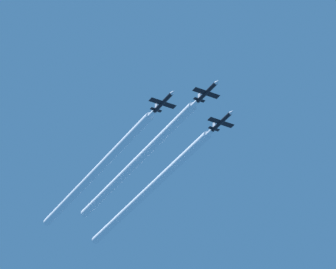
% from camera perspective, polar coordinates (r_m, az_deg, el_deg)
% --- Properties ---
extents(jet_lead, '(7.23, 10.52, 2.53)m').
position_cam_1_polar(jet_lead, '(291.84, 1.96, 2.13)').
color(jet_lead, black).
extents(jet_left_wingman, '(7.23, 10.52, 2.53)m').
position_cam_1_polar(jet_left_wingman, '(300.85, 2.68, 0.67)').
color(jet_left_wingman, black).
extents(jet_right_wingman, '(7.23, 10.52, 2.53)m').
position_cam_1_polar(jet_right_wingman, '(294.29, -0.20, 1.63)').
color(jet_right_wingman, black).
extents(smoke_trail_lead, '(2.30, 65.32, 2.30)m').
position_cam_1_polar(smoke_trail_lead, '(318.68, -1.53, -1.33)').
color(smoke_trail_lead, white).
extents(smoke_trail_left_wingman, '(2.30, 68.58, 2.30)m').
position_cam_1_polar(smoke_trail_left_wingman, '(329.10, -0.91, -2.70)').
color(smoke_trail_left_wingman, white).
extents(smoke_trail_right_wingman, '(2.30, 66.01, 2.30)m').
position_cam_1_polar(smoke_trail_right_wingman, '(322.19, -3.50, -1.79)').
color(smoke_trail_right_wingman, white).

